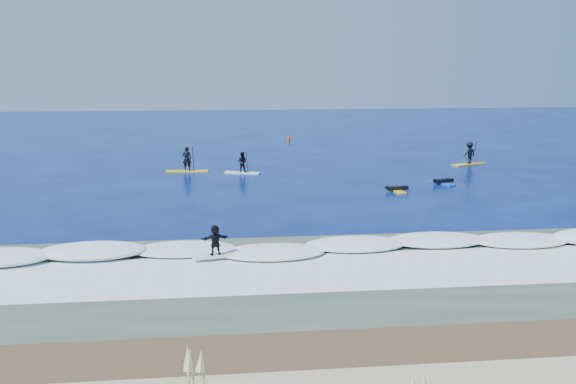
{
  "coord_description": "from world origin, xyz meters",
  "views": [
    {
      "loc": [
        -5.37,
        -38.1,
        8.51
      ],
      "look_at": [
        -1.04,
        0.74,
        0.6
      ],
      "focal_mm": 40.0,
      "sensor_mm": 36.0,
      "label": 1
    }
  ],
  "objects": [
    {
      "name": "sup_paddler_left",
      "position": [
        -7.77,
        12.56,
        0.73
      ],
      "size": [
        3.38,
        1.03,
        2.34
      ],
      "rotation": [
        0.0,
        0.0,
        -0.06
      ],
      "color": "gold",
      "rests_on": "ground"
    },
    {
      "name": "sup_paddler_center",
      "position": [
        -3.46,
        11.37,
        0.73
      ],
      "size": [
        2.85,
        1.6,
        1.95
      ],
      "rotation": [
        0.0,
        0.0,
        -0.35
      ],
      "color": "white",
      "rests_on": "ground"
    },
    {
      "name": "marker_buoy",
      "position": [
        2.43,
        31.26,
        0.33
      ],
      "size": [
        0.32,
        0.32,
        0.76
      ],
      "rotation": [
        0.0,
        0.0,
        0.16
      ],
      "color": "#D04112",
      "rests_on": "ground"
    },
    {
      "name": "wave_surfer",
      "position": [
        -5.54,
        -10.96,
        0.82
      ],
      "size": [
        2.07,
        0.96,
        1.44
      ],
      "rotation": [
        0.0,
        0.0,
        0.21
      ],
      "color": "white",
      "rests_on": "breaking_wave"
    },
    {
      "name": "sup_paddler_right",
      "position": [
        15.83,
        13.58,
        0.87
      ],
      "size": [
        3.25,
        2.0,
        2.24
      ],
      "rotation": [
        0.0,
        0.0,
        0.41
      ],
      "color": "gold",
      "rests_on": "ground"
    },
    {
      "name": "shallow_water",
      "position": [
        0.0,
        -14.0,
        0.01
      ],
      "size": [
        90.0,
        13.0,
        0.01
      ],
      "primitive_type": "cube",
      "color": "#354838",
      "rests_on": "ground"
    },
    {
      "name": "ground",
      "position": [
        0.0,
        0.0,
        0.0
      ],
      "size": [
        160.0,
        160.0,
        0.0
      ],
      "primitive_type": "plane",
      "color": "#030E43",
      "rests_on": "ground"
    },
    {
      "name": "breaking_wave",
      "position": [
        0.0,
        -10.0,
        0.0
      ],
      "size": [
        40.0,
        6.0,
        0.3
      ],
      "primitive_type": "cube",
      "color": "white",
      "rests_on": "ground"
    },
    {
      "name": "prone_paddler_far",
      "position": [
        10.6,
        5.39,
        0.16
      ],
      "size": [
        1.7,
        2.25,
        0.46
      ],
      "rotation": [
        0.0,
        0.0,
        1.92
      ],
      "color": "#174EB0",
      "rests_on": "ground"
    },
    {
      "name": "whitewater",
      "position": [
        0.0,
        -13.0,
        0.0
      ],
      "size": [
        34.0,
        5.0,
        0.02
      ],
      "primitive_type": "cube",
      "color": "silver",
      "rests_on": "ground"
    },
    {
      "name": "wet_sand_strip",
      "position": [
        0.0,
        -21.5,
        0.0
      ],
      "size": [
        90.0,
        5.0,
        0.08
      ],
      "primitive_type": "cube",
      "color": "#493822",
      "rests_on": "ground"
    },
    {
      "name": "prone_paddler_near",
      "position": [
        6.57,
        3.13,
        0.15
      ],
      "size": [
        1.67,
        2.16,
        0.44
      ],
      "rotation": [
        0.0,
        0.0,
        1.74
      ],
      "color": "yellow",
      "rests_on": "ground"
    }
  ]
}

